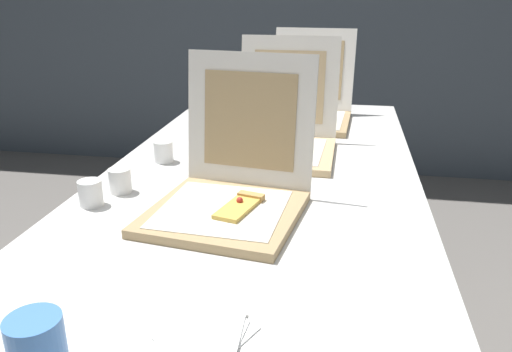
{
  "coord_description": "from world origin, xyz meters",
  "views": [
    {
      "loc": [
        0.23,
        -0.79,
        1.27
      ],
      "look_at": [
        0.02,
        0.41,
        0.81
      ],
      "focal_mm": 35.43,
      "sensor_mm": 36.0,
      "label": 1
    }
  ],
  "objects_px": {
    "pizza_box_front": "(231,191)",
    "pizza_box_back": "(307,109)",
    "cup_white_mid": "(164,152)",
    "cup_white_near_left": "(91,193)",
    "napkin_pile": "(203,334)",
    "pizza_box_middle": "(282,137)",
    "cup_white_far": "(201,134)",
    "table": "(258,192)",
    "cup_printed_front": "(38,349)",
    "cup_white_near_center": "(120,181)"
  },
  "relations": [
    {
      "from": "cup_white_far",
      "to": "cup_white_mid",
      "type": "relative_size",
      "value": 1.0
    },
    {
      "from": "pizza_box_middle",
      "to": "napkin_pile",
      "type": "relative_size",
      "value": 2.55
    },
    {
      "from": "table",
      "to": "pizza_box_middle",
      "type": "relative_size",
      "value": 4.87
    },
    {
      "from": "table",
      "to": "cup_white_near_left",
      "type": "bearing_deg",
      "value": -144.29
    },
    {
      "from": "table",
      "to": "pizza_box_front",
      "type": "bearing_deg",
      "value": -96.19
    },
    {
      "from": "pizza_box_front",
      "to": "napkin_pile",
      "type": "relative_size",
      "value": 2.63
    },
    {
      "from": "cup_white_far",
      "to": "cup_printed_front",
      "type": "bearing_deg",
      "value": -85.4
    },
    {
      "from": "pizza_box_middle",
      "to": "cup_white_near_center",
      "type": "height_order",
      "value": "pizza_box_middle"
    },
    {
      "from": "cup_white_near_left",
      "to": "cup_printed_front",
      "type": "xyz_separation_m",
      "value": [
        0.22,
        -0.57,
        0.02
      ]
    },
    {
      "from": "table",
      "to": "pizza_box_front",
      "type": "relative_size",
      "value": 4.73
    },
    {
      "from": "cup_white_far",
      "to": "cup_printed_front",
      "type": "xyz_separation_m",
      "value": [
        0.09,
        -1.14,
        0.02
      ]
    },
    {
      "from": "pizza_box_front",
      "to": "cup_white_far",
      "type": "height_order",
      "value": "pizza_box_front"
    },
    {
      "from": "table",
      "to": "cup_white_mid",
      "type": "bearing_deg",
      "value": 165.55
    },
    {
      "from": "cup_white_near_center",
      "to": "table",
      "type": "bearing_deg",
      "value": 27.43
    },
    {
      "from": "pizza_box_back",
      "to": "cup_white_mid",
      "type": "relative_size",
      "value": 7.03
    },
    {
      "from": "cup_white_mid",
      "to": "napkin_pile",
      "type": "height_order",
      "value": "cup_white_mid"
    },
    {
      "from": "pizza_box_front",
      "to": "pizza_box_back",
      "type": "distance_m",
      "value": 0.92
    },
    {
      "from": "pizza_box_front",
      "to": "cup_white_mid",
      "type": "height_order",
      "value": "pizza_box_front"
    },
    {
      "from": "pizza_box_back",
      "to": "cup_white_far",
      "type": "xyz_separation_m",
      "value": [
        -0.34,
        -0.38,
        -0.02
      ]
    },
    {
      "from": "cup_white_mid",
      "to": "cup_white_far",
      "type": "bearing_deg",
      "value": 74.2
    },
    {
      "from": "cup_white_near_center",
      "to": "cup_printed_front",
      "type": "height_order",
      "value": "cup_printed_front"
    },
    {
      "from": "pizza_box_front",
      "to": "pizza_box_back",
      "type": "height_order",
      "value": "pizza_box_front"
    },
    {
      "from": "cup_white_far",
      "to": "napkin_pile",
      "type": "bearing_deg",
      "value": -73.96
    },
    {
      "from": "cup_white_mid",
      "to": "cup_white_near_left",
      "type": "relative_size",
      "value": 1.0
    },
    {
      "from": "cup_white_near_center",
      "to": "pizza_box_back",
      "type": "bearing_deg",
      "value": 63.24
    },
    {
      "from": "cup_white_far",
      "to": "cup_white_near_center",
      "type": "relative_size",
      "value": 1.0
    },
    {
      "from": "cup_white_far",
      "to": "cup_white_near_left",
      "type": "height_order",
      "value": "same"
    },
    {
      "from": "pizza_box_front",
      "to": "napkin_pile",
      "type": "height_order",
      "value": "pizza_box_front"
    },
    {
      "from": "pizza_box_back",
      "to": "napkin_pile",
      "type": "bearing_deg",
      "value": -89.07
    },
    {
      "from": "cup_printed_front",
      "to": "pizza_box_front",
      "type": "bearing_deg",
      "value": 77.16
    },
    {
      "from": "pizza_box_middle",
      "to": "cup_white_near_left",
      "type": "xyz_separation_m",
      "value": [
        -0.42,
        -0.52,
        -0.02
      ]
    },
    {
      "from": "pizza_box_back",
      "to": "cup_white_mid",
      "type": "distance_m",
      "value": 0.71
    },
    {
      "from": "napkin_pile",
      "to": "cup_white_near_left",
      "type": "bearing_deg",
      "value": 133.0
    },
    {
      "from": "cup_white_far",
      "to": "cup_white_mid",
      "type": "bearing_deg",
      "value": -105.8
    },
    {
      "from": "table",
      "to": "napkin_pile",
      "type": "bearing_deg",
      "value": -87.15
    },
    {
      "from": "table",
      "to": "cup_printed_front",
      "type": "xyz_separation_m",
      "value": [
        -0.16,
        -0.84,
        0.1
      ]
    },
    {
      "from": "pizza_box_middle",
      "to": "cup_white_near_left",
      "type": "relative_size",
      "value": 6.33
    },
    {
      "from": "table",
      "to": "cup_white_near_center",
      "type": "bearing_deg",
      "value": -152.57
    },
    {
      "from": "cup_white_near_center",
      "to": "napkin_pile",
      "type": "height_order",
      "value": "cup_white_near_center"
    },
    {
      "from": "table",
      "to": "cup_printed_front",
      "type": "height_order",
      "value": "cup_printed_front"
    },
    {
      "from": "cup_white_far",
      "to": "cup_white_near_left",
      "type": "distance_m",
      "value": 0.58
    },
    {
      "from": "pizza_box_middle",
      "to": "cup_printed_front",
      "type": "bearing_deg",
      "value": -99.86
    },
    {
      "from": "pizza_box_front",
      "to": "cup_white_far",
      "type": "distance_m",
      "value": 0.58
    },
    {
      "from": "pizza_box_front",
      "to": "table",
      "type": "bearing_deg",
      "value": 91.8
    },
    {
      "from": "cup_printed_front",
      "to": "table",
      "type": "bearing_deg",
      "value": 79.05
    },
    {
      "from": "cup_white_far",
      "to": "pizza_box_front",
      "type": "bearing_deg",
      "value": -66.94
    },
    {
      "from": "pizza_box_front",
      "to": "pizza_box_middle",
      "type": "height_order",
      "value": "pizza_box_front"
    },
    {
      "from": "cup_white_far",
      "to": "cup_white_near_left",
      "type": "bearing_deg",
      "value": -102.38
    },
    {
      "from": "pizza_box_front",
      "to": "cup_white_mid",
      "type": "xyz_separation_m",
      "value": [
        -0.29,
        0.32,
        -0.02
      ]
    },
    {
      "from": "napkin_pile",
      "to": "pizza_box_middle",
      "type": "bearing_deg",
      "value": 89.88
    }
  ]
}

